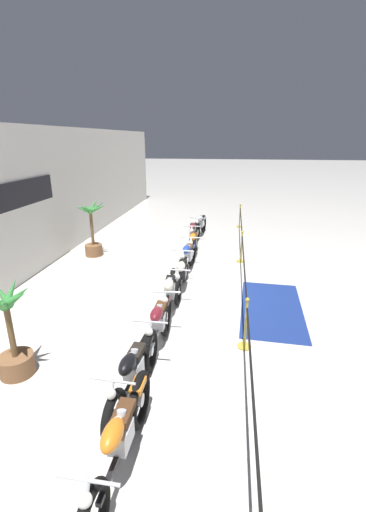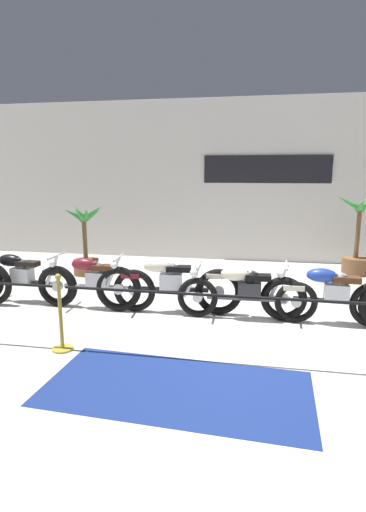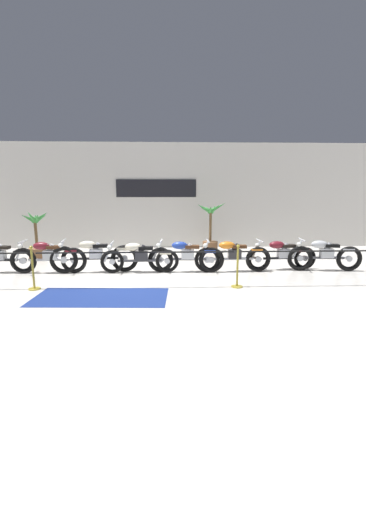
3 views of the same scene
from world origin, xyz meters
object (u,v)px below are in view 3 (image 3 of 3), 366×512
(motorcycle_blue_5, at_px, (186,257))
(potted_palm_left_of_row, at_px, (36,238))
(motorcycle_maroon_7, at_px, (282,255))
(stanchion_mid_right, at_px, (237,273))
(stanchion_far_left, at_px, (70,257))
(potted_palm_right_of_row, at_px, (210,230))
(stanchion_mid_left, at_px, (33,275))
(motorcycle_cream_4, at_px, (139,257))
(motorcycle_silver_8, at_px, (324,255))
(floor_banner, at_px, (101,297))
(motorcycle_cream_3, at_px, (94,256))
(motorcycle_maroon_2, at_px, (48,257))
(motorcycle_orange_6, at_px, (232,256))

(motorcycle_blue_5, height_order, potted_palm_left_of_row, potted_palm_left_of_row)
(motorcycle_maroon_7, relative_size, stanchion_mid_right, 1.99)
(stanchion_far_left, distance_m, stanchion_mid_right, 4.02)
(potted_palm_right_of_row, relative_size, stanchion_mid_right, 1.83)
(motorcycle_blue_5, relative_size, stanchion_mid_left, 2.08)
(motorcycle_blue_5, bearing_deg, motorcycle_cream_4, -179.21)
(motorcycle_maroon_7, height_order, stanchion_mid_left, stanchion_mid_left)
(motorcycle_blue_5, bearing_deg, stanchion_far_left, -150.38)
(motorcycle_silver_8, bearing_deg, floor_banner, -159.22)
(motorcycle_cream_3, bearing_deg, potted_palm_left_of_row, 137.77)
(motorcycle_blue_5, height_order, motorcycle_maroon_7, motorcycle_blue_5)
(motorcycle_maroon_2, height_order, potted_palm_right_of_row, potted_palm_right_of_row)
(motorcycle_maroon_7, xyz_separation_m, stanchion_mid_left, (-6.56, -1.79, -0.10))
(potted_palm_right_of_row, bearing_deg, motorcycle_silver_8, -48.88)
(motorcycle_silver_8, bearing_deg, motorcycle_cream_4, -179.69)
(motorcycle_orange_6, bearing_deg, potted_palm_left_of_row, 160.39)
(motorcycle_maroon_2, bearing_deg, floor_banner, -50.59)
(potted_palm_left_of_row, relative_size, stanchion_far_left, 0.12)
(stanchion_far_left, height_order, stanchion_mid_left, same)
(stanchion_far_left, bearing_deg, potted_palm_right_of_row, 51.79)
(motorcycle_maroon_7, bearing_deg, stanchion_far_left, -162.49)
(motorcycle_maroon_7, bearing_deg, motorcycle_silver_8, -8.36)
(motorcycle_cream_4, xyz_separation_m, floor_banner, (-0.67, -2.27, -0.45))
(potted_palm_left_of_row, distance_m, floor_banner, 5.53)
(motorcycle_orange_6, xyz_separation_m, floor_banner, (-3.35, -2.28, -0.47))
(motorcycle_cream_3, relative_size, stanchion_mid_left, 2.36)
(stanchion_mid_right, xyz_separation_m, floor_banner, (-3.18, -0.68, -0.35))
(motorcycle_blue_5, bearing_deg, motorcycle_orange_6, -0.45)
(motorcycle_cream_3, distance_m, floor_banner, 2.48)
(motorcycle_blue_5, bearing_deg, floor_banner, -131.13)
(motorcycle_blue_5, distance_m, potted_palm_left_of_row, 5.54)
(motorcycle_silver_8, xyz_separation_m, stanchion_far_left, (-6.88, -1.61, 0.30))
(motorcycle_cream_3, distance_m, motorcycle_cream_4, 1.30)
(motorcycle_maroon_2, height_order, motorcycle_blue_5, motorcycle_maroon_2)
(motorcycle_cream_4, bearing_deg, motorcycle_orange_6, 0.16)
(motorcycle_cream_3, height_order, motorcycle_orange_6, motorcycle_cream_3)
(motorcycle_orange_6, height_order, motorcycle_silver_8, motorcycle_silver_8)
(motorcycle_maroon_7, height_order, stanchion_mid_right, stanchion_mid_right)
(motorcycle_maroon_2, bearing_deg, potted_palm_left_of_row, 117.17)
(motorcycle_blue_5, bearing_deg, potted_palm_left_of_row, 155.80)
(motorcycle_cream_3, distance_m, motorcycle_orange_6, 3.97)
(potted_palm_right_of_row, distance_m, stanchion_mid_left, 6.95)
(motorcycle_silver_8, height_order, floor_banner, motorcycle_silver_8)
(motorcycle_cream_4, bearing_deg, potted_palm_left_of_row, 148.45)
(stanchion_far_left, bearing_deg, motorcycle_cream_3, 83.26)
(motorcycle_cream_3, height_order, motorcycle_blue_5, motorcycle_cream_3)
(motorcycle_cream_3, bearing_deg, floor_banner, -75.11)
(motorcycle_maroon_2, height_order, potted_palm_left_of_row, potted_palm_left_of_row)
(motorcycle_cream_3, xyz_separation_m, potted_palm_left_of_row, (-2.43, 2.21, 0.23))
(motorcycle_cream_4, height_order, potted_palm_left_of_row, potted_palm_left_of_row)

